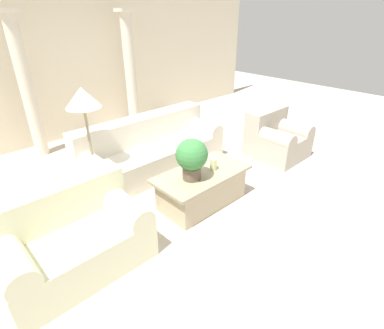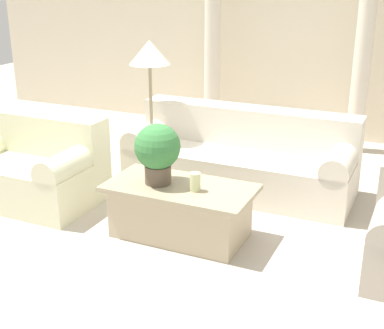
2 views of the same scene
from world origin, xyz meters
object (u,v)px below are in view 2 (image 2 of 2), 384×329
sofa_long (241,158)px  floor_lamp (150,60)px  potted_plant (157,150)px  loveseat (33,166)px  coffee_table (180,210)px

sofa_long → floor_lamp: bearing=-175.0°
sofa_long → potted_plant: (-0.30, -1.28, 0.44)m
loveseat → sofa_long: bearing=32.0°
loveseat → coffee_table: loveseat is taller
sofa_long → floor_lamp: 1.42m
potted_plant → floor_lamp: bearing=121.0°
coffee_table → sofa_long: bearing=85.3°
loveseat → coffee_table: bearing=-4.2°
sofa_long → loveseat: size_ratio=1.72×
sofa_long → coffee_table: sofa_long is taller
floor_lamp → sofa_long: bearing=5.0°
sofa_long → coffee_table: size_ratio=1.86×
coffee_table → potted_plant: size_ratio=2.42×
loveseat → floor_lamp: size_ratio=0.91×
sofa_long → potted_plant: 1.39m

